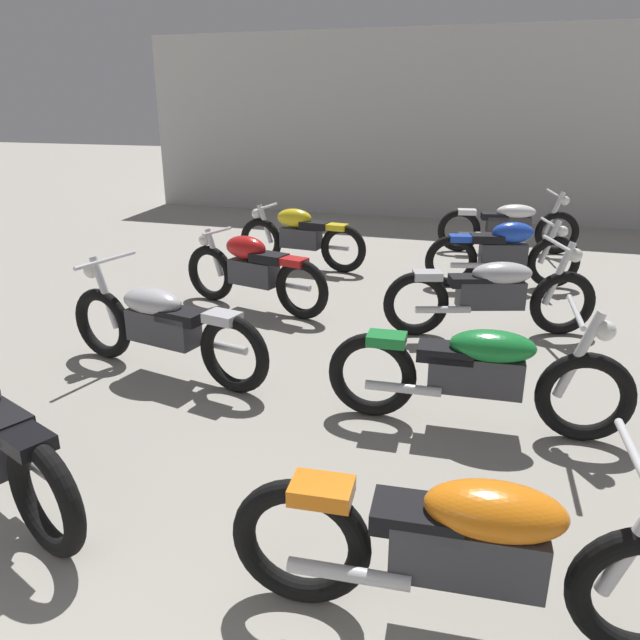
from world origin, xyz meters
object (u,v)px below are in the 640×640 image
Objects in this scene: motorcycle_right_row_3 at (492,292)px; motorcycle_right_row_2 at (478,371)px; motorcycle_left_row_2 at (162,325)px; motorcycle_right_row_5 at (509,224)px; motorcycle_left_row_3 at (253,270)px; motorcycle_right_row_4 at (504,252)px; motorcycle_left_row_4 at (300,236)px; motorcycle_right_row_1 at (470,547)px.

motorcycle_right_row_2 is at bearing -89.88° from motorcycle_right_row_3.
motorcycle_left_row_2 is 6.29m from motorcycle_right_row_5.
motorcycle_left_row_2 is 1.00× the size of motorcycle_right_row_5.
motorcycle_right_row_5 is at bearing 54.45° from motorcycle_left_row_3.
motorcycle_right_row_5 reaches higher than motorcycle_left_row_3.
motorcycle_right_row_3 is at bearing -91.71° from motorcycle_right_row_4.
motorcycle_right_row_5 is (0.01, 2.00, -0.01)m from motorcycle_right_row_4.
motorcycle_left_row_4 is at bearing 177.31° from motorcycle_right_row_4.
motorcycle_right_row_1 is 1.00× the size of motorcycle_right_row_2.
motorcycle_right_row_2 reaches higher than motorcycle_left_row_3.
motorcycle_right_row_5 is (0.06, 5.82, 0.00)m from motorcycle_right_row_2.
motorcycle_right_row_5 is at bearing 89.68° from motorcycle_right_row_4.
motorcycle_left_row_4 is 0.94× the size of motorcycle_right_row_3.
motorcycle_right_row_1 is at bearing -89.45° from motorcycle_right_row_4.
motorcycle_right_row_4 is at bearing 90.55° from motorcycle_right_row_1.
motorcycle_right_row_4 is at bearing 53.40° from motorcycle_left_row_2.
motorcycle_right_row_2 is at bearing -37.61° from motorcycle_left_row_3.
motorcycle_right_row_5 is at bearing 90.33° from motorcycle_right_row_1.
motorcycle_right_row_4 is (-0.06, 5.72, 0.01)m from motorcycle_right_row_1.
motorcycle_right_row_2 is (2.64, -2.04, -0.01)m from motorcycle_left_row_3.
motorcycle_left_row_3 is at bearing 89.06° from motorcycle_left_row_2.
motorcycle_right_row_4 is at bearing -90.32° from motorcycle_right_row_5.
motorcycle_left_row_2 is 1.09× the size of motorcycle_left_row_4.
motorcycle_right_row_3 is (-0.00, 2.01, 0.00)m from motorcycle_right_row_2.
motorcycle_right_row_2 is 1.04× the size of motorcycle_right_row_3.
motorcycle_left_row_3 is at bearing 179.34° from motorcycle_right_row_3.
motorcycle_left_row_4 is at bearing 144.66° from motorcycle_right_row_3.
motorcycle_left_row_4 is 1.02× the size of motorcycle_right_row_4.
motorcycle_right_row_1 is at bearing -89.67° from motorcycle_right_row_5.
motorcycle_right_row_2 is 2.01m from motorcycle_right_row_3.
motorcycle_right_row_2 and motorcycle_right_row_5 have the same top height.
motorcycle_right_row_4 is at bearing -2.69° from motorcycle_left_row_4.
motorcycle_left_row_4 is 0.91× the size of motorcycle_right_row_1.
motorcycle_left_row_3 is 0.89× the size of motorcycle_right_row_1.
motorcycle_right_row_2 reaches higher than motorcycle_right_row_4.
motorcycle_right_row_1 is at bearing -55.03° from motorcycle_left_row_3.
motorcycle_left_row_3 is at bearing -125.55° from motorcycle_right_row_5.
motorcycle_right_row_1 is at bearing -88.39° from motorcycle_right_row_3.
motorcycle_right_row_1 reaches higher than motorcycle_left_row_3.
motorcycle_right_row_5 is (2.81, 1.87, -0.01)m from motorcycle_left_row_4.
motorcycle_left_row_3 is 3.23m from motorcycle_right_row_4.
motorcycle_left_row_2 is 1.03× the size of motorcycle_right_row_3.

